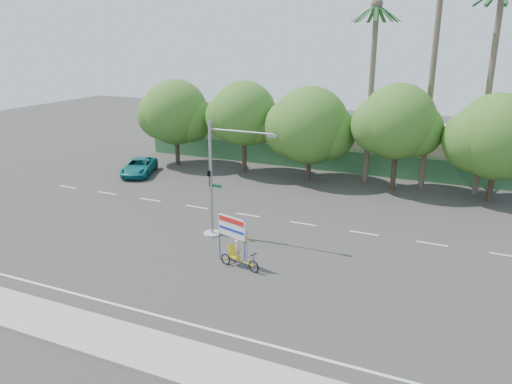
% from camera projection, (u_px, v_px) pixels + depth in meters
% --- Properties ---
extents(ground, '(120.00, 120.00, 0.00)m').
position_uv_depth(ground, '(217.00, 268.00, 26.25)').
color(ground, '#33302D').
rests_on(ground, ground).
extents(sidewalk_near, '(50.00, 2.40, 0.12)m').
position_uv_depth(sidewalk_near, '(126.00, 343.00, 19.71)').
color(sidewalk_near, gray).
rests_on(sidewalk_near, ground).
extents(fence, '(38.00, 0.08, 2.00)m').
position_uv_depth(fence, '(332.00, 160.00, 44.65)').
color(fence, '#336B3D').
rests_on(fence, ground).
extents(building_left, '(12.00, 8.00, 4.00)m').
position_uv_depth(building_left, '(251.00, 132.00, 52.18)').
color(building_left, beige).
rests_on(building_left, ground).
extents(building_right, '(14.00, 8.00, 3.60)m').
position_uv_depth(building_right, '(431.00, 150.00, 45.19)').
color(building_right, beige).
rests_on(building_right, ground).
extents(tree_far_left, '(7.14, 6.00, 7.96)m').
position_uv_depth(tree_far_left, '(175.00, 114.00, 45.98)').
color(tree_far_left, '#473828').
rests_on(tree_far_left, ground).
extents(tree_left, '(6.66, 5.60, 8.07)m').
position_uv_depth(tree_left, '(244.00, 116.00, 43.15)').
color(tree_left, '#473828').
rests_on(tree_left, ground).
extents(tree_center, '(7.62, 6.40, 7.85)m').
position_uv_depth(tree_center, '(309.00, 128.00, 40.98)').
color(tree_center, '#473828').
rests_on(tree_center, ground).
extents(tree_right, '(6.90, 5.80, 8.36)m').
position_uv_depth(tree_right, '(397.00, 124.00, 38.00)').
color(tree_right, '#473828').
rests_on(tree_right, ground).
extents(tree_far_right, '(7.38, 6.20, 7.94)m').
position_uv_depth(tree_far_right, '(497.00, 139.00, 35.44)').
color(tree_far_right, '#473828').
rests_on(tree_far_right, ground).
extents(palm_tall, '(3.73, 3.79, 17.45)m').
position_uv_depth(palm_tall, '(435.00, 53.00, 36.94)').
color(palm_tall, '#70604C').
rests_on(palm_tall, ground).
extents(palm_mid, '(3.73, 3.79, 15.45)m').
position_uv_depth(palm_mid, '(492.00, 69.00, 35.69)').
color(palm_mid, '#70604C').
rests_on(palm_mid, ground).
extents(palm_short, '(3.73, 3.79, 14.45)m').
position_uv_depth(palm_short, '(372.00, 73.00, 39.18)').
color(palm_short, '#70604C').
rests_on(palm_short, ground).
extents(traffic_signal, '(4.72, 1.10, 7.00)m').
position_uv_depth(traffic_signal, '(216.00, 190.00, 29.70)').
color(traffic_signal, gray).
rests_on(traffic_signal, ground).
extents(trike_billboard, '(2.76, 1.15, 2.81)m').
position_uv_depth(trike_billboard, '(236.00, 246.00, 26.23)').
color(trike_billboard, black).
rests_on(trike_billboard, ground).
extents(pickup_truck, '(4.03, 5.57, 1.41)m').
position_uv_depth(pickup_truck, '(139.00, 167.00, 43.72)').
color(pickup_truck, '#106B70').
rests_on(pickup_truck, ground).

